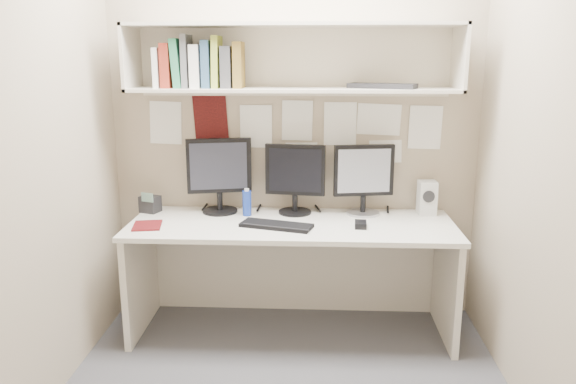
{
  "coord_description": "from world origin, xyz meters",
  "views": [
    {
      "loc": [
        0.14,
        -2.67,
        1.73
      ],
      "look_at": [
        -0.01,
        0.35,
        1.0
      ],
      "focal_mm": 35.0,
      "sensor_mm": 36.0,
      "label": 1
    }
  ],
  "objects_px": {
    "desk": "(292,277)",
    "speaker": "(427,198)",
    "maroon_notebook": "(147,226)",
    "monitor_right": "(364,177)",
    "monitor_left": "(219,173)",
    "desk_phone": "(150,204)",
    "keyboard": "(276,225)",
    "monitor_center": "(295,176)"
  },
  "relations": [
    {
      "from": "desk",
      "to": "speaker",
      "type": "xyz_separation_m",
      "value": [
        0.86,
        0.23,
        0.47
      ]
    },
    {
      "from": "maroon_notebook",
      "to": "speaker",
      "type": "bearing_deg",
      "value": 1.38
    },
    {
      "from": "monitor_right",
      "to": "monitor_left",
      "type": "bearing_deg",
      "value": 170.28
    },
    {
      "from": "speaker",
      "to": "desk_phone",
      "type": "xyz_separation_m",
      "value": [
        -1.8,
        -0.04,
        -0.06
      ]
    },
    {
      "from": "keyboard",
      "to": "maroon_notebook",
      "type": "bearing_deg",
      "value": -161.94
    },
    {
      "from": "desk_phone",
      "to": "monitor_right",
      "type": "bearing_deg",
      "value": 21.9
    },
    {
      "from": "keyboard",
      "to": "desk",
      "type": "bearing_deg",
      "value": 65.62
    },
    {
      "from": "monitor_center",
      "to": "desk",
      "type": "bearing_deg",
      "value": -85.69
    },
    {
      "from": "maroon_notebook",
      "to": "desk_phone",
      "type": "distance_m",
      "value": 0.33
    },
    {
      "from": "monitor_right",
      "to": "keyboard",
      "type": "height_order",
      "value": "monitor_right"
    },
    {
      "from": "desk",
      "to": "keyboard",
      "type": "distance_m",
      "value": 0.4
    },
    {
      "from": "monitor_left",
      "to": "speaker",
      "type": "xyz_separation_m",
      "value": [
        1.35,
        0.01,
        -0.15
      ]
    },
    {
      "from": "monitor_center",
      "to": "desk_phone",
      "type": "distance_m",
      "value": 0.97
    },
    {
      "from": "monitor_center",
      "to": "desk_phone",
      "type": "bearing_deg",
      "value": -170.87
    },
    {
      "from": "monitor_center",
      "to": "speaker",
      "type": "bearing_deg",
      "value": 7.89
    },
    {
      "from": "monitor_center",
      "to": "monitor_right",
      "type": "height_order",
      "value": "same"
    },
    {
      "from": "monitor_center",
      "to": "maroon_notebook",
      "type": "relative_size",
      "value": 2.25
    },
    {
      "from": "monitor_right",
      "to": "monitor_center",
      "type": "bearing_deg",
      "value": 170.28
    },
    {
      "from": "desk",
      "to": "desk_phone",
      "type": "distance_m",
      "value": 1.05
    },
    {
      "from": "desk",
      "to": "keyboard",
      "type": "bearing_deg",
      "value": -130.57
    },
    {
      "from": "desk",
      "to": "keyboard",
      "type": "height_order",
      "value": "keyboard"
    },
    {
      "from": "monitor_left",
      "to": "monitor_right",
      "type": "xyz_separation_m",
      "value": [
        0.93,
        0.0,
        -0.02
      ]
    },
    {
      "from": "speaker",
      "to": "desk_phone",
      "type": "height_order",
      "value": "speaker"
    },
    {
      "from": "monitor_left",
      "to": "monitor_center",
      "type": "relative_size",
      "value": 1.08
    },
    {
      "from": "keyboard",
      "to": "maroon_notebook",
      "type": "distance_m",
      "value": 0.78
    },
    {
      "from": "desk",
      "to": "maroon_notebook",
      "type": "bearing_deg",
      "value": -171.6
    },
    {
      "from": "monitor_left",
      "to": "desk_phone",
      "type": "bearing_deg",
      "value": 171.61
    },
    {
      "from": "monitor_right",
      "to": "keyboard",
      "type": "relative_size",
      "value": 1.05
    },
    {
      "from": "monitor_left",
      "to": "monitor_center",
      "type": "bearing_deg",
      "value": -11.98
    },
    {
      "from": "monitor_left",
      "to": "maroon_notebook",
      "type": "height_order",
      "value": "monitor_left"
    },
    {
      "from": "desk",
      "to": "keyboard",
      "type": "xyz_separation_m",
      "value": [
        -0.09,
        -0.1,
        0.37
      ]
    },
    {
      "from": "desk",
      "to": "desk_phone",
      "type": "xyz_separation_m",
      "value": [
        -0.94,
        0.19,
        0.42
      ]
    },
    {
      "from": "monitor_center",
      "to": "monitor_right",
      "type": "bearing_deg",
      "value": 7.38
    },
    {
      "from": "maroon_notebook",
      "to": "desk_phone",
      "type": "xyz_separation_m",
      "value": [
        -0.07,
        0.32,
        0.05
      ]
    },
    {
      "from": "keyboard",
      "to": "maroon_notebook",
      "type": "height_order",
      "value": "keyboard"
    },
    {
      "from": "monitor_center",
      "to": "desk_phone",
      "type": "xyz_separation_m",
      "value": [
        -0.95,
        -0.03,
        -0.19
      ]
    },
    {
      "from": "monitor_right",
      "to": "desk_phone",
      "type": "relative_size",
      "value": 3.15
    },
    {
      "from": "monitor_center",
      "to": "keyboard",
      "type": "xyz_separation_m",
      "value": [
        -0.1,
        -0.32,
        -0.24
      ]
    },
    {
      "from": "speaker",
      "to": "desk_phone",
      "type": "bearing_deg",
      "value": 177.57
    },
    {
      "from": "desk_phone",
      "to": "keyboard",
      "type": "bearing_deg",
      "value": 1.74
    },
    {
      "from": "monitor_center",
      "to": "speaker",
      "type": "relative_size",
      "value": 2.05
    },
    {
      "from": "monitor_left",
      "to": "monitor_right",
      "type": "relative_size",
      "value": 1.08
    }
  ]
}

